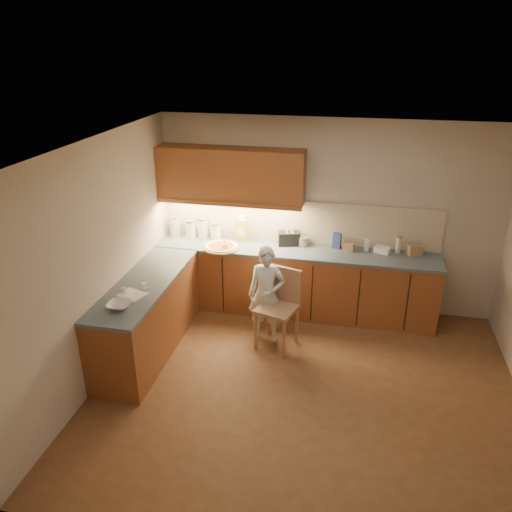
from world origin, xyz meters
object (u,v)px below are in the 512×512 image
child (266,295)px  toaster (289,238)px  pizza_on_board (221,247)px  oil_jug (242,229)px  wooden_chair (280,302)px

child → toaster: size_ratio=3.91×
pizza_on_board → child: (0.73, -0.61, -0.32)m
child → oil_jug: size_ratio=3.40×
oil_jug → toaster: (0.65, -0.01, -0.07)m
toaster → wooden_chair: bearing=-101.3°
child → oil_jug: 1.16m
pizza_on_board → child: size_ratio=0.38×
child → toaster: (0.13, 0.92, 0.39)m
wooden_chair → pizza_on_board: bearing=160.1°
pizza_on_board → oil_jug: (0.21, 0.32, 0.15)m
pizza_on_board → child: 1.00m
pizza_on_board → oil_jug: oil_jug is taller
wooden_chair → toaster: (-0.05, 0.98, 0.44)m
toaster → oil_jug: bearing=165.0°
wooden_chair → child: bearing=176.2°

